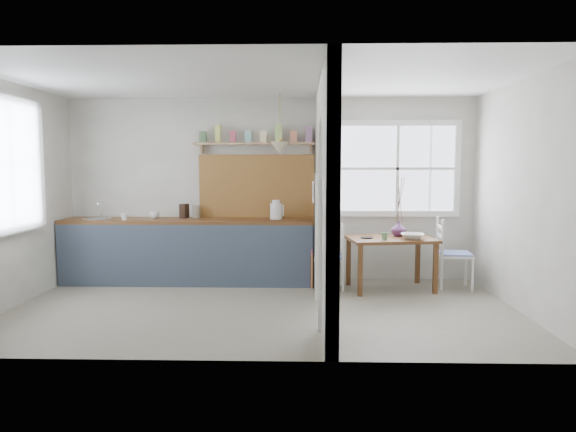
{
  "coord_description": "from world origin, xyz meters",
  "views": [
    {
      "loc": [
        0.44,
        -5.77,
        1.64
      ],
      "look_at": [
        0.28,
        0.28,
        1.05
      ],
      "focal_mm": 32.0,
      "sensor_mm": 36.0,
      "label": 1
    }
  ],
  "objects_px": {
    "chair_left": "(329,256)",
    "chair_right": "(454,253)",
    "dining_table": "(390,264)",
    "vase": "(398,229)",
    "kettle": "(276,210)"
  },
  "relations": [
    {
      "from": "chair_left",
      "to": "chair_right",
      "type": "bearing_deg",
      "value": 93.6
    },
    {
      "from": "dining_table",
      "to": "chair_left",
      "type": "relative_size",
      "value": 1.29
    },
    {
      "from": "chair_right",
      "to": "vase",
      "type": "xyz_separation_m",
      "value": [
        -0.74,
        0.07,
        0.32
      ]
    },
    {
      "from": "kettle",
      "to": "vase",
      "type": "height_order",
      "value": "kettle"
    },
    {
      "from": "chair_left",
      "to": "chair_right",
      "type": "distance_m",
      "value": 1.68
    },
    {
      "from": "chair_right",
      "to": "vase",
      "type": "height_order",
      "value": "chair_right"
    },
    {
      "from": "dining_table",
      "to": "kettle",
      "type": "bearing_deg",
      "value": 158.54
    },
    {
      "from": "dining_table",
      "to": "kettle",
      "type": "height_order",
      "value": "kettle"
    },
    {
      "from": "kettle",
      "to": "vase",
      "type": "distance_m",
      "value": 1.69
    },
    {
      "from": "chair_left",
      "to": "kettle",
      "type": "distance_m",
      "value": 1.0
    },
    {
      "from": "dining_table",
      "to": "kettle",
      "type": "relative_size",
      "value": 4.17
    },
    {
      "from": "dining_table",
      "to": "kettle",
      "type": "distance_m",
      "value": 1.72
    },
    {
      "from": "vase",
      "to": "kettle",
      "type": "bearing_deg",
      "value": 173.17
    },
    {
      "from": "chair_right",
      "to": "kettle",
      "type": "xyz_separation_m",
      "value": [
        -2.41,
        0.27,
        0.56
      ]
    },
    {
      "from": "chair_left",
      "to": "vase",
      "type": "bearing_deg",
      "value": 99.03
    }
  ]
}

